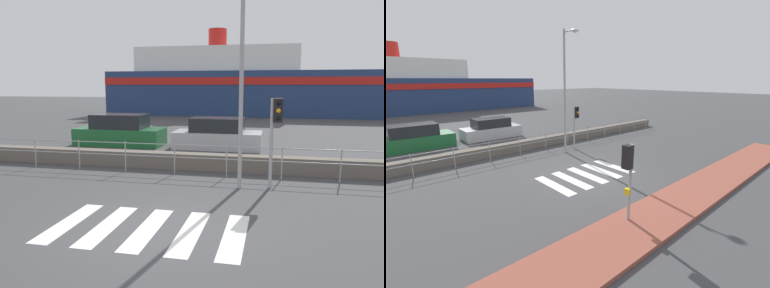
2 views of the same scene
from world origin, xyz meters
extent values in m
plane|color=#424244|center=(0.00, 0.00, 0.00)|extent=(160.00, 160.00, 0.00)
cube|color=silver|center=(-1.96, 0.00, 0.00)|extent=(0.45, 2.40, 0.01)
cube|color=silver|center=(-1.06, 0.00, 0.00)|extent=(0.45, 2.40, 0.01)
cube|color=silver|center=(-0.16, 0.00, 0.00)|extent=(0.45, 2.40, 0.01)
cube|color=silver|center=(0.74, 0.00, 0.00)|extent=(0.45, 2.40, 0.01)
cube|color=silver|center=(1.64, 0.00, 0.00)|extent=(0.45, 2.40, 0.01)
cube|color=#6B6056|center=(0.00, 5.69, 0.28)|extent=(25.28, 0.55, 0.56)
cylinder|color=#9EA0A3|center=(0.00, 4.82, 1.00)|extent=(22.75, 0.03, 0.03)
cylinder|color=#9EA0A3|center=(0.00, 4.82, 0.58)|extent=(22.75, 0.03, 0.03)
cylinder|color=#9EA0A3|center=(-6.13, 4.82, 0.53)|extent=(0.04, 0.04, 1.06)
cylinder|color=#9EA0A3|center=(-4.38, 4.82, 0.53)|extent=(0.04, 0.04, 1.06)
cylinder|color=#9EA0A3|center=(-2.63, 4.82, 0.53)|extent=(0.04, 0.04, 1.06)
cylinder|color=#9EA0A3|center=(-0.88, 4.82, 0.53)|extent=(0.04, 0.04, 1.06)
cylinder|color=#9EA0A3|center=(0.88, 4.82, 0.53)|extent=(0.04, 0.04, 1.06)
cylinder|color=#9EA0A3|center=(2.63, 4.82, 0.53)|extent=(0.04, 0.04, 1.06)
cylinder|color=#9EA0A3|center=(4.38, 4.82, 0.53)|extent=(0.04, 0.04, 1.06)
cylinder|color=#9EA0A3|center=(2.28, 3.77, 1.30)|extent=(0.10, 0.10, 2.60)
cube|color=black|center=(2.45, 3.77, 2.26)|extent=(0.24, 0.24, 0.68)
sphere|color=black|center=(2.45, 3.63, 2.47)|extent=(0.13, 0.13, 0.13)
sphere|color=orange|center=(2.45, 3.63, 2.26)|extent=(0.13, 0.13, 0.13)
sphere|color=black|center=(2.45, 3.63, 2.05)|extent=(0.13, 0.13, 0.13)
cylinder|color=#9EA0A3|center=(1.41, 3.55, 3.39)|extent=(0.12, 0.12, 6.79)
cube|color=navy|center=(0.00, 30.79, 2.14)|extent=(28.15, 6.30, 4.28)
cube|color=white|center=(-3.38, 30.79, 5.46)|extent=(15.77, 5.04, 2.36)
cube|color=red|center=(0.00, 27.62, 3.34)|extent=(28.15, 0.08, 0.69)
cylinder|color=red|center=(-3.38, 30.79, 7.54)|extent=(1.80, 1.80, 1.80)
cube|color=#1E6633|center=(-5.14, 10.27, 0.42)|extent=(4.34, 1.82, 0.85)
cube|color=#1E2328|center=(-5.14, 10.27, 1.19)|extent=(2.60, 1.61, 0.69)
cube|color=#BCBCC1|center=(-0.24, 10.27, 0.40)|extent=(4.12, 1.79, 0.80)
cube|color=#1E2328|center=(-0.24, 10.27, 1.12)|extent=(2.47, 1.58, 0.65)
camera|label=1|loc=(2.33, -7.05, 2.96)|focal=35.00mm
camera|label=2|loc=(-7.59, -7.97, 4.23)|focal=24.00mm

